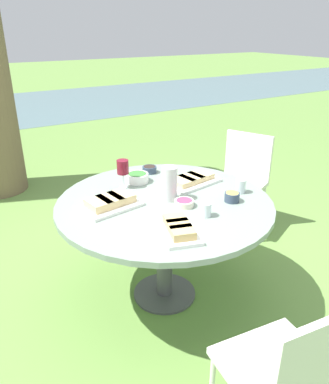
{
  "coord_description": "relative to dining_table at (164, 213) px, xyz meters",
  "views": [
    {
      "loc": [
        -1.13,
        -1.85,
        1.77
      ],
      "look_at": [
        0.0,
        0.0,
        0.8
      ],
      "focal_mm": 35.0,
      "sensor_mm": 36.0,
      "label": 1
    }
  ],
  "objects": [
    {
      "name": "chair_near_right",
      "position": [
        1.13,
        0.5,
        -0.13
      ],
      "size": [
        0.56,
        0.57,
        0.89
      ],
      "color": "silver",
      "rests_on": "ground_plane"
    },
    {
      "name": "wine_glass",
      "position": [
        -0.13,
        0.33,
        0.23
      ],
      "size": [
        0.08,
        0.08,
        0.2
      ],
      "color": "silver",
      "rests_on": "dining_table"
    },
    {
      "name": "bowl_olives",
      "position": [
        0.16,
        0.49,
        0.12
      ],
      "size": [
        0.11,
        0.11,
        0.05
      ],
      "color": "#334256",
      "rests_on": "dining_table"
    },
    {
      "name": "ground_plane",
      "position": [
        0.0,
        0.0,
        -0.66
      ],
      "size": [
        40.0,
        40.0,
        0.0
      ],
      "primitive_type": "plane",
      "color": "#668E42"
    },
    {
      "name": "platter_charcuterie",
      "position": [
        -0.15,
        -0.39,
        0.12
      ],
      "size": [
        0.27,
        0.35,
        0.06
      ],
      "color": "white",
      "rests_on": "dining_table"
    },
    {
      "name": "chair_near_left",
      "position": [
        -0.15,
        -1.21,
        -0.13
      ],
      "size": [
        0.49,
        0.47,
        0.89
      ],
      "color": "silver",
      "rests_on": "ground_plane"
    },
    {
      "name": "dining_table",
      "position": [
        0.0,
        0.0,
        0.0
      ],
      "size": [
        1.38,
        1.38,
        0.74
      ],
      "color": "#4C4C51",
      "rests_on": "ground_plane"
    },
    {
      "name": "water_pitcher",
      "position": [
        0.04,
        -0.0,
        0.2
      ],
      "size": [
        0.11,
        0.1,
        0.22
      ],
      "color": "silver",
      "rests_on": "dining_table"
    },
    {
      "name": "cup_water_far",
      "position": [
        0.1,
        -0.31,
        0.13
      ],
      "size": [
        0.06,
        0.06,
        0.08
      ],
      "color": "silver",
      "rests_on": "dining_table"
    },
    {
      "name": "bowl_fries",
      "position": [
        0.36,
        -0.23,
        0.12
      ],
      "size": [
        0.1,
        0.1,
        0.06
      ],
      "color": "#334256",
      "rests_on": "dining_table"
    },
    {
      "name": "bowl_dip_red",
      "position": [
        0.06,
        -0.13,
        0.11
      ],
      "size": [
        0.12,
        0.12,
        0.04
      ],
      "color": "beige",
      "rests_on": "dining_table"
    },
    {
      "name": "cup_water_near",
      "position": [
        0.5,
        -0.16,
        0.13
      ],
      "size": [
        0.07,
        0.07,
        0.09
      ],
      "color": "silver",
      "rests_on": "dining_table"
    },
    {
      "name": "platter_sandwich_side",
      "position": [
        -0.33,
        0.1,
        0.12
      ],
      "size": [
        0.39,
        0.29,
        0.07
      ],
      "color": "white",
      "rests_on": "dining_table"
    },
    {
      "name": "bowl_salad",
      "position": [
        -0.0,
        0.37,
        0.12
      ],
      "size": [
        0.16,
        0.16,
        0.06
      ],
      "color": "white",
      "rests_on": "dining_table"
    },
    {
      "name": "platter_bread_main",
      "position": [
        0.31,
        0.14,
        0.11
      ],
      "size": [
        0.43,
        0.29,
        0.06
      ],
      "color": "white",
      "rests_on": "dining_table"
    }
  ]
}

